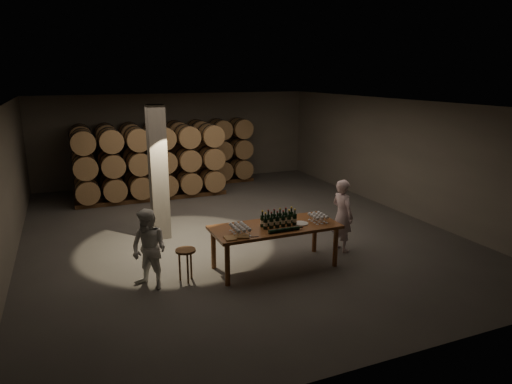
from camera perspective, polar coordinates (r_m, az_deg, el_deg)
name	(u,v)px	position (r m, az deg, el deg)	size (l,w,h in m)	color
room	(158,173)	(11.04, -12.11, 2.33)	(12.00, 12.00, 12.00)	#4F4D4A
tasting_table	(275,230)	(9.30, 2.39, -4.83)	(2.60, 1.10, 0.90)	brown
barrel_stack_back	(166,153)	(16.17, -11.13, 4.76)	(6.26, 0.95, 2.31)	#58331E
barrel_stack_front	(151,162)	(14.68, -12.98, 3.67)	(4.70, 0.95, 2.31)	#58331E
bottle_cluster	(279,220)	(9.21, 2.85, -3.53)	(0.74, 0.24, 0.34)	black
lying_bottles	(284,230)	(8.92, 3.58, -4.73)	(0.75, 0.08, 0.08)	black
glass_cluster_left	(240,227)	(8.80, -2.02, -4.43)	(0.30, 0.52, 0.16)	silver
glass_cluster_right	(318,216)	(9.56, 7.77, -2.97)	(0.30, 0.41, 0.17)	silver
plate	(301,223)	(9.41, 5.61, -3.93)	(0.31, 0.31, 0.02)	silver
notebook_near	(242,237)	(8.62, -1.75, -5.58)	(0.26, 0.21, 0.03)	olive
notebook_corner	(230,238)	(8.56, -3.23, -5.77)	(0.20, 0.26, 0.02)	olive
pen	(255,237)	(8.63, -0.16, -5.61)	(0.01, 0.01, 0.16)	black
stool	(186,255)	(8.88, -8.78, -7.81)	(0.39, 0.39, 0.65)	#58331E
person_man	(342,215)	(10.34, 10.74, -2.90)	(0.60, 0.39, 1.65)	#F5D4DC
person_woman	(149,249)	(8.65, -13.21, -7.01)	(0.74, 0.57, 1.51)	white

